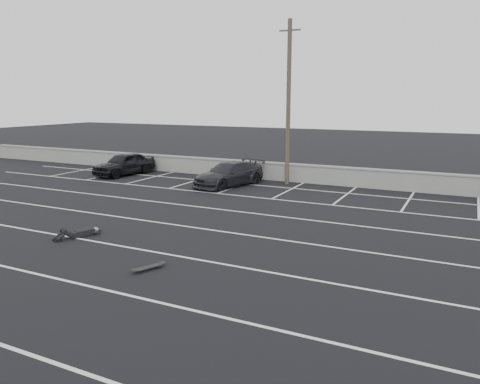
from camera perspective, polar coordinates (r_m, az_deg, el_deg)
The scene contains 8 objects.
ground at distance 15.65m, azimuth -12.52°, elevation -6.78°, with size 120.00×120.00×0.00m, color black.
seawall at distance 27.53m, azimuth 5.95°, elevation 2.44°, with size 50.00×0.45×1.06m.
stall_lines at distance 19.16m, azimuth -4.45°, elevation -3.16°, with size 36.00×20.05×0.01m.
car_left at distance 30.51m, azimuth -13.93°, elevation 3.36°, with size 1.69×4.19×1.43m, color black.
car_right at distance 25.96m, azimuth -1.38°, elevation 2.21°, with size 1.85×4.54×1.32m, color black.
utility_pole at distance 26.38m, azimuth 5.92°, elevation 10.75°, with size 1.19×0.24×8.96m.
person at distance 17.58m, azimuth -18.46°, elevation -4.37°, with size 1.47×2.26×0.42m, color black, non-canonical shape.
skateboard at distance 13.71m, azimuth -11.10°, elevation -9.01°, with size 0.53×0.86×0.10m.
Camera 1 is at (9.46, -11.50, 4.82)m, focal length 35.00 mm.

